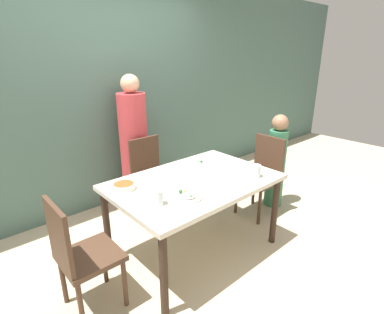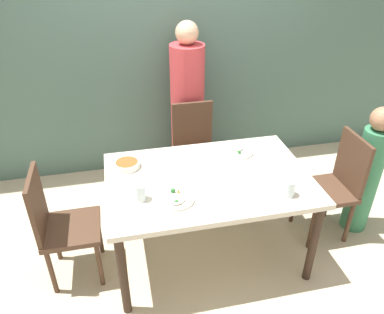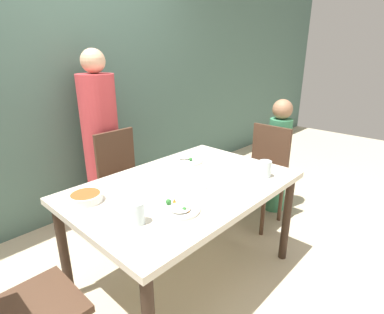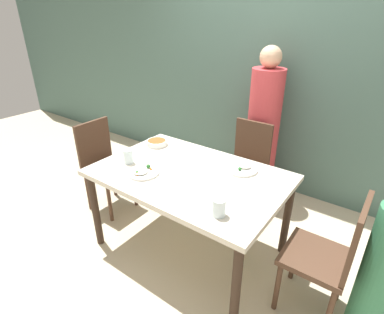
% 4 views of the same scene
% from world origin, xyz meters
% --- Properties ---
extents(ground_plane, '(10.00, 10.00, 0.00)m').
position_xyz_m(ground_plane, '(0.00, 0.00, 0.00)').
color(ground_plane, beige).
extents(wall_back, '(10.00, 0.06, 2.70)m').
position_xyz_m(wall_back, '(0.00, 1.46, 1.35)').
color(wall_back, '#4C6B60').
rests_on(wall_back, ground_plane).
extents(dining_table, '(1.46, 0.97, 0.74)m').
position_xyz_m(dining_table, '(0.00, 0.00, 0.66)').
color(dining_table, beige).
rests_on(dining_table, ground_plane).
extents(chair_adult_spot, '(0.40, 0.40, 0.91)m').
position_xyz_m(chair_adult_spot, '(0.09, 0.83, 0.49)').
color(chair_adult_spot, '#4C3323').
rests_on(chair_adult_spot, ground_plane).
extents(chair_child_spot, '(0.40, 0.40, 0.91)m').
position_xyz_m(chair_child_spot, '(1.07, 0.03, 0.49)').
color(chair_child_spot, '#4C3323').
rests_on(chair_child_spot, ground_plane).
extents(chair_empty_left, '(0.40, 0.40, 0.91)m').
position_xyz_m(chair_empty_left, '(-1.07, 0.01, 0.49)').
color(chair_empty_left, '#4C3323').
rests_on(chair_empty_left, ground_plane).
extents(person_adult, '(0.33, 0.33, 1.59)m').
position_xyz_m(person_adult, '(0.09, 1.16, 0.73)').
color(person_adult, '#C63D42').
rests_on(person_adult, ground_plane).
extents(person_child, '(0.22, 0.22, 1.14)m').
position_xyz_m(person_child, '(1.35, 0.03, 0.55)').
color(person_child, '#387F56').
rests_on(person_child, ground_plane).
extents(bowl_curry, '(0.19, 0.19, 0.05)m').
position_xyz_m(bowl_curry, '(-0.56, 0.25, 0.76)').
color(bowl_curry, white).
rests_on(bowl_curry, dining_table).
extents(plate_rice_adult, '(0.24, 0.24, 0.05)m').
position_xyz_m(plate_rice_adult, '(-0.28, -0.22, 0.75)').
color(plate_rice_adult, white).
rests_on(plate_rice_adult, dining_table).
extents(plate_rice_child, '(0.26, 0.26, 0.04)m').
position_xyz_m(plate_rice_child, '(0.31, 0.29, 0.75)').
color(plate_rice_child, white).
rests_on(plate_rice_child, dining_table).
extents(glass_water_tall, '(0.08, 0.08, 0.11)m').
position_xyz_m(glass_water_tall, '(0.47, -0.32, 0.79)').
color(glass_water_tall, silver).
rests_on(glass_water_tall, dining_table).
extents(glass_water_short, '(0.08, 0.08, 0.12)m').
position_xyz_m(glass_water_short, '(-0.50, -0.16, 0.80)').
color(glass_water_short, silver).
rests_on(glass_water_short, dining_table).
extents(napkin_folded, '(0.14, 0.14, 0.01)m').
position_xyz_m(napkin_folded, '(0.64, -0.05, 0.74)').
color(napkin_folded, white).
rests_on(napkin_folded, dining_table).
extents(fork_steel, '(0.18, 0.03, 0.01)m').
position_xyz_m(fork_steel, '(0.08, -0.14, 0.74)').
color(fork_steel, silver).
rests_on(fork_steel, dining_table).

